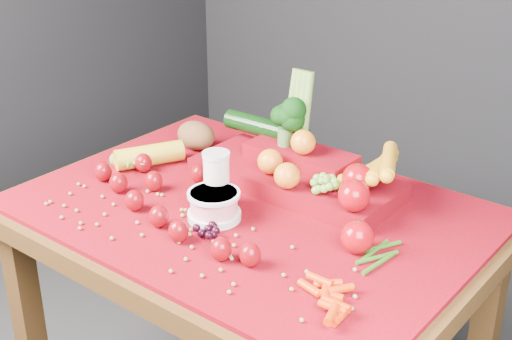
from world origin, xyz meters
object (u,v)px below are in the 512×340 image
Objects in this scene: produce_mound at (305,167)px; table at (251,246)px; milk_glass at (217,178)px; yogurt_bowl at (214,204)px.

table is at bearing -104.51° from produce_mound.
yogurt_bowl is (0.03, -0.05, -0.04)m from milk_glass.
table is 0.23m from produce_mound.
produce_mound is at bearing 75.49° from table.
yogurt_bowl reaches higher than table.
yogurt_bowl is at bearing -55.08° from milk_glass.
milk_glass is 0.07m from yogurt_bowl.
table is 8.99× the size of yogurt_bowl.
produce_mound reaches higher than milk_glass.
produce_mound reaches higher than yogurt_bowl.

